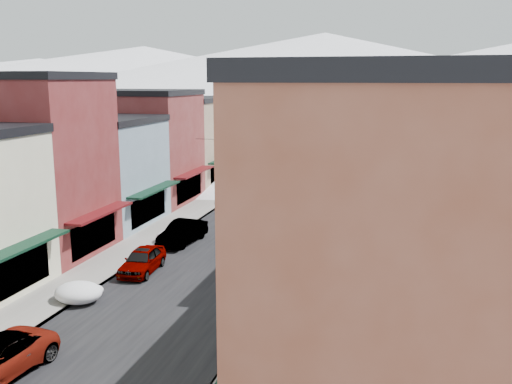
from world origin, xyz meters
The scene contains 35 objects.
road centered at (0.00, 60.00, 0.01)m, with size 10.00×160.00×0.01m, color black.
sidewalk_left centered at (-6.60, 60.00, 0.07)m, with size 3.20×160.00×0.15m, color gray.
sidewalk_right centered at (6.60, 60.00, 0.07)m, with size 3.20×160.00×0.15m, color gray.
curb_left centered at (-5.05, 60.00, 0.07)m, with size 0.10×160.00×0.15m, color slate.
curb_right centered at (5.05, 60.00, 0.07)m, with size 0.10×160.00×0.15m, color slate.
bldg_l_brick_near centered at (-13.69, 20.50, 6.26)m, with size 12.30×8.20×12.50m.
bldg_l_grayblue centered at (-13.19, 29.00, 4.51)m, with size 11.30×9.20×9.00m.
bldg_l_brick_far centered at (-14.19, 38.00, 5.51)m, with size 13.30×9.20×11.00m.
bldg_l_tan centered at (-13.19, 48.00, 5.01)m, with size 11.30×11.20×10.00m.
bldg_r_brick_near centered at (13.69, 3.00, 6.26)m, with size 12.30×9.20×12.50m.
bldg_r_green centered at (13.19, 12.00, 4.76)m, with size 11.30×9.20×9.50m.
bldg_r_blue centered at (13.19, 21.00, 5.26)m, with size 11.30×9.20×10.50m.
bldg_r_cream centered at (13.69, 30.00, 4.51)m, with size 12.30×9.20×9.00m.
bldg_r_brick_far centered at (14.19, 39.00, 5.76)m, with size 13.30×9.20×11.50m.
bldg_r_tan centered at (13.19, 49.00, 4.76)m, with size 11.30×11.20×9.50m.
distant_blocks centered at (0.00, 83.00, 4.00)m, with size 34.00×55.00×8.00m.
mountain_ridge centered at (-19.47, 277.18, 14.36)m, with size 670.00×340.00×34.00m.
overhead_cables centered at (0.00, 47.50, 6.20)m, with size 16.40×15.04×0.04m.
car_silver_sedan centered at (-3.75, 18.63, 0.79)m, with size 1.86×4.63×1.58m, color gray.
car_dark_hatch centered at (-3.73, 25.28, 0.84)m, with size 1.78×5.10×1.68m, color black.
car_silver_wagon centered at (-4.18, 40.89, 0.75)m, with size 2.11×5.19×1.51m, color gray.
car_green_sedan centered at (3.53, 20.90, 0.84)m, with size 1.77×5.08×1.67m, color black.
car_gray_suv centered at (4.30, 23.03, 0.81)m, with size 1.92×4.78×1.63m, color #92969A.
car_black_sedan centered at (4.06, 43.60, 0.85)m, with size 2.37×5.82×1.69m, color black.
car_lane_silver centered at (-0.60, 55.32, 0.69)m, with size 1.64×4.08×1.39m, color #96999E.
car_lane_white centered at (1.34, 65.23, 0.80)m, with size 2.65×5.74×1.60m, color silver.
parking_sign centered at (5.20, 9.00, 1.32)m, with size 0.05×0.27×2.01m.
trash_can centered at (5.99, 27.75, 0.60)m, with size 0.53×0.53×0.89m.
streetlamp_near centered at (6.13, 26.91, 2.86)m, with size 0.36×0.36×4.30m.
streetlamp_far centered at (6.02, 42.05, 2.82)m, with size 0.35×0.35×4.23m.
planter_near centered at (6.34, 6.61, 0.45)m, with size 0.54×0.46×0.60m, color #2D5D29.
planter_far centered at (7.07, 8.39, 0.46)m, with size 0.35×0.35×0.62m, color #2D632F.
snow_pile_near centered at (-4.88, 13.26, 0.54)m, with size 2.66×2.83×1.12m.
snow_pile_mid centered at (-4.28, 25.05, 0.53)m, with size 2.63×2.82×1.11m.
snow_pile_far centered at (-4.32, 38.79, 0.49)m, with size 2.45×2.71×1.03m.
Camera 1 is at (12.15, -12.80, 12.09)m, focal length 40.00 mm.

